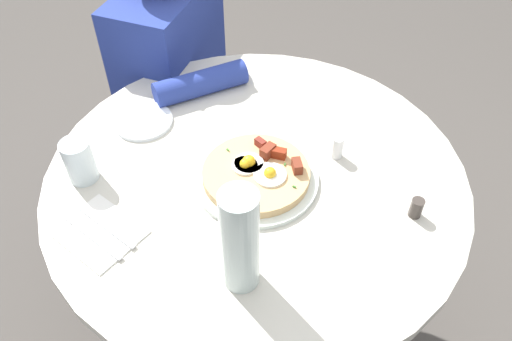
% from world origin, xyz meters
% --- Properties ---
extents(ground_plane, '(6.00, 6.00, 0.00)m').
position_xyz_m(ground_plane, '(0.00, 0.00, 0.00)').
color(ground_plane, '#4C4742').
extents(dining_table, '(1.00, 1.00, 0.76)m').
position_xyz_m(dining_table, '(0.00, 0.00, 0.58)').
color(dining_table, beige).
rests_on(dining_table, ground_plane).
extents(person_seated, '(0.50, 0.46, 1.14)m').
position_xyz_m(person_seated, '(0.43, 0.45, 0.51)').
color(person_seated, '#2D2D33').
rests_on(person_seated, ground_plane).
extents(pizza_plate, '(0.29, 0.29, 0.01)m').
position_xyz_m(pizza_plate, '(-0.02, -0.01, 0.76)').
color(pizza_plate, silver).
rests_on(pizza_plate, dining_table).
extents(breakfast_pizza, '(0.25, 0.25, 0.05)m').
position_xyz_m(breakfast_pizza, '(-0.02, -0.01, 0.78)').
color(breakfast_pizza, tan).
rests_on(breakfast_pizza, pizza_plate).
extents(bread_plate, '(0.15, 0.15, 0.01)m').
position_xyz_m(bread_plate, '(0.07, 0.34, 0.76)').
color(bread_plate, white).
rests_on(bread_plate, dining_table).
extents(napkin, '(0.19, 0.20, 0.00)m').
position_xyz_m(napkin, '(-0.28, 0.25, 0.76)').
color(napkin, white).
rests_on(napkin, dining_table).
extents(fork, '(0.07, 0.18, 0.00)m').
position_xyz_m(fork, '(-0.27, 0.24, 0.76)').
color(fork, silver).
rests_on(fork, napkin).
extents(knife, '(0.07, 0.18, 0.00)m').
position_xyz_m(knife, '(-0.30, 0.26, 0.76)').
color(knife, silver).
rests_on(knife, napkin).
extents(water_glass, '(0.07, 0.07, 0.11)m').
position_xyz_m(water_glass, '(-0.15, 0.37, 0.81)').
color(water_glass, silver).
rests_on(water_glass, dining_table).
extents(water_bottle, '(0.07, 0.07, 0.25)m').
position_xyz_m(water_bottle, '(-0.28, -0.07, 0.88)').
color(water_bottle, silver).
rests_on(water_bottle, dining_table).
extents(salt_shaker, '(0.03, 0.03, 0.06)m').
position_xyz_m(salt_shaker, '(0.12, -0.16, 0.79)').
color(salt_shaker, white).
rests_on(salt_shaker, dining_table).
extents(pepper_shaker, '(0.03, 0.03, 0.05)m').
position_xyz_m(pepper_shaker, '(-0.00, -0.37, 0.78)').
color(pepper_shaker, '#3F3833').
rests_on(pepper_shaker, dining_table).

